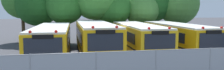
# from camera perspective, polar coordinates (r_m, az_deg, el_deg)

# --- Properties ---
(ground_plane) EXTENTS (160.00, 160.00, 0.00)m
(ground_plane) POSITION_cam_1_polar(r_m,az_deg,el_deg) (18.76, 1.14, -4.84)
(ground_plane) COLOR #38383D
(school_bus_0) EXTENTS (2.78, 10.70, 2.51)m
(school_bus_0) POSITION_cam_1_polar(r_m,az_deg,el_deg) (18.26, -14.60, -1.14)
(school_bus_0) COLOR #EAA80C
(school_bus_0) RESTS_ON ground_plane
(school_bus_1) EXTENTS (2.66, 10.68, 2.71)m
(school_bus_1) POSITION_cam_1_polar(r_m,az_deg,el_deg) (18.27, -4.28, -0.62)
(school_bus_1) COLOR #EAA80C
(school_bus_1) RESTS_ON ground_plane
(school_bus_2) EXTENTS (2.58, 10.00, 2.58)m
(school_bus_2) POSITION_cam_1_polar(r_m,az_deg,el_deg) (18.92, 6.40, -0.61)
(school_bus_2) COLOR yellow
(school_bus_2) RESTS_ON ground_plane
(school_bus_3) EXTENTS (2.47, 10.32, 2.58)m
(school_bus_3) POSITION_cam_1_polar(r_m,az_deg,el_deg) (20.14, 15.71, -0.39)
(school_bus_3) COLOR #EAA80C
(school_bus_3) RESTS_ON ground_plane
(tree_0) EXTENTS (4.35, 4.35, 6.97)m
(tree_0) POSITION_cam_1_polar(r_m,az_deg,el_deg) (27.69, -21.41, 8.20)
(tree_0) COLOR #4C3823
(tree_0) RESTS_ON ground_plane
(tree_1) EXTENTS (4.99, 4.99, 6.82)m
(tree_1) POSITION_cam_1_polar(r_m,az_deg,el_deg) (26.59, -18.13, 7.66)
(tree_1) COLOR #4C3823
(tree_1) RESTS_ON ground_plane
(tree_2) EXTENTS (4.26, 4.26, 6.32)m
(tree_2) POSITION_cam_1_polar(r_m,az_deg,el_deg) (25.11, -11.43, 7.38)
(tree_2) COLOR #4C3823
(tree_2) RESTS_ON ground_plane
(tree_4) EXTENTS (4.33, 4.33, 6.03)m
(tree_4) POSITION_cam_1_polar(r_m,az_deg,el_deg) (25.66, -0.07, 6.77)
(tree_4) COLOR #4C3823
(tree_4) RESTS_ON ground_plane
(tree_5) EXTENTS (4.02, 4.02, 5.72)m
(tree_5) POSITION_cam_1_polar(r_m,az_deg,el_deg) (26.59, 7.43, 6.48)
(tree_5) COLOR #4C3823
(tree_5) RESTS_ON ground_plane
(tree_6) EXTENTS (4.93, 4.93, 7.10)m
(tree_6) POSITION_cam_1_polar(r_m,az_deg,el_deg) (28.20, 10.36, 8.30)
(tree_6) COLOR #4C3823
(tree_6) RESTS_ON ground_plane
(tree_7) EXTENTS (4.98, 4.98, 6.78)m
(tree_7) POSITION_cam_1_polar(r_m,az_deg,el_deg) (28.67, 15.96, 7.53)
(tree_7) COLOR #4C3823
(tree_7) RESTS_ON ground_plane
(chainlink_fence) EXTENTS (16.11, 0.07, 1.85)m
(chainlink_fence) POSITION_cam_1_polar(r_m,az_deg,el_deg) (10.57, 10.78, -8.38)
(chainlink_fence) COLOR #9EA0A3
(chainlink_fence) RESTS_ON ground_plane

